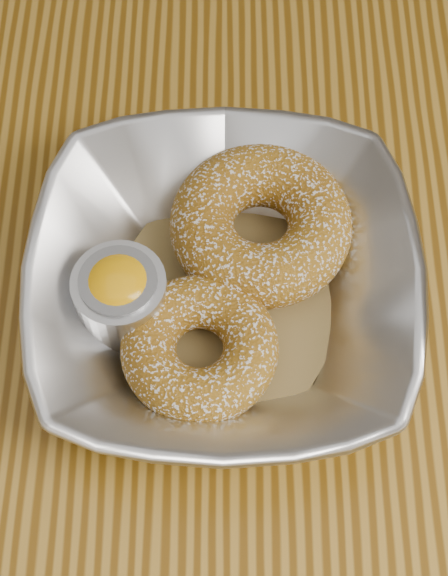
{
  "coord_description": "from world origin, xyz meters",
  "views": [
    {
      "loc": [
        -0.09,
        -0.32,
        1.25
      ],
      "look_at": [
        -0.09,
        -0.07,
        0.78
      ],
      "focal_mm": 55.0,
      "sensor_mm": 36.0,
      "label": 1
    }
  ],
  "objects_px": {
    "table": "(345,279)",
    "ramekin": "(121,295)",
    "donut_back": "(261,224)",
    "serving_bowl": "(224,289)",
    "donut_front": "(200,348)"
  },
  "relations": [
    {
      "from": "serving_bowl",
      "to": "ramekin",
      "type": "bearing_deg",
      "value": -173.96
    },
    {
      "from": "table",
      "to": "ramekin",
      "type": "relative_size",
      "value": 21.42
    },
    {
      "from": "serving_bowl",
      "to": "donut_front",
      "type": "height_order",
      "value": "serving_bowl"
    },
    {
      "from": "table",
      "to": "donut_front",
      "type": "relative_size",
      "value": 12.91
    },
    {
      "from": "serving_bowl",
      "to": "donut_back",
      "type": "bearing_deg",
      "value": 62.98
    },
    {
      "from": "serving_bowl",
      "to": "donut_back",
      "type": "height_order",
      "value": "serving_bowl"
    },
    {
      "from": "serving_bowl",
      "to": "ramekin",
      "type": "height_order",
      "value": "same"
    },
    {
      "from": "donut_front",
      "to": "ramekin",
      "type": "height_order",
      "value": "ramekin"
    },
    {
      "from": "donut_back",
      "to": "donut_front",
      "type": "distance_m",
      "value": 0.09
    },
    {
      "from": "table",
      "to": "ramekin",
      "type": "distance_m",
      "value": 0.22
    },
    {
      "from": "donut_back",
      "to": "donut_front",
      "type": "height_order",
      "value": "donut_back"
    },
    {
      "from": "table",
      "to": "serving_bowl",
      "type": "xyz_separation_m",
      "value": [
        -0.09,
        -0.07,
        0.13
      ]
    },
    {
      "from": "donut_back",
      "to": "donut_front",
      "type": "bearing_deg",
      "value": -114.11
    },
    {
      "from": "donut_back",
      "to": "ramekin",
      "type": "bearing_deg",
      "value": -148.68
    },
    {
      "from": "donut_back",
      "to": "ramekin",
      "type": "relative_size",
      "value": 2.04
    }
  ]
}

